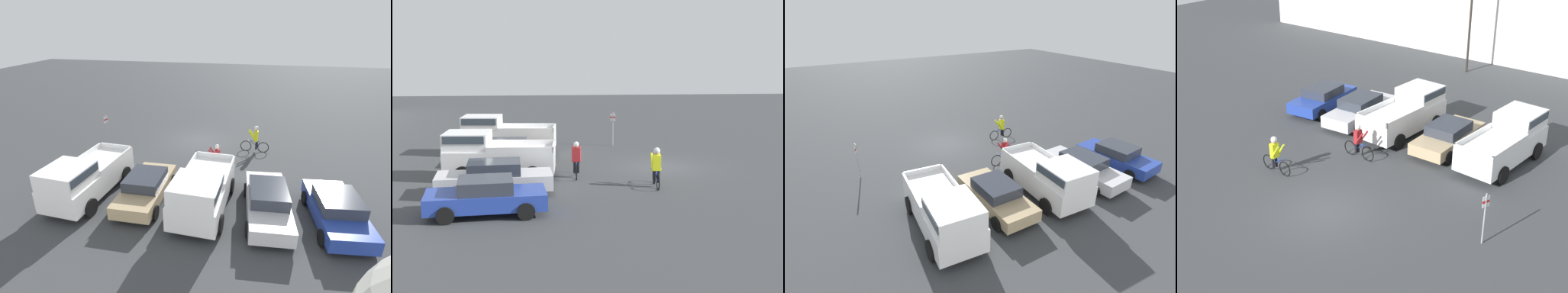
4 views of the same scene
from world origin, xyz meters
TOP-DOWN VIEW (x-y plane):
  - ground_plane at (0.00, 0.00)m, footprint 80.00×80.00m
  - sedan_0 at (-7.40, 8.09)m, footprint 2.35×4.54m
  - sedan_1 at (-4.60, 8.04)m, footprint 2.18×4.90m
  - pickup_truck_0 at (-1.78, 8.42)m, footprint 2.46×5.15m
  - sedan_2 at (1.00, 7.92)m, footprint 1.99×4.46m
  - pickup_truck_1 at (3.83, 8.39)m, footprint 2.49×5.29m
  - cyclist_0 at (-1.87, 4.48)m, footprint 1.83×0.47m
  - cyclist_1 at (-3.91, 1.08)m, footprint 1.82×0.47m
  - fire_lane_sign at (6.02, 1.82)m, footprint 0.14×0.29m
  - lamppost at (-4.17, 19.29)m, footprint 0.36×0.36m

SIDE VIEW (x-z plane):
  - ground_plane at x=0.00m, z-range 0.00..0.00m
  - sedan_2 at x=1.00m, z-range 0.01..1.35m
  - sedan_0 at x=-7.40m, z-range 0.01..1.37m
  - sedan_1 at x=-4.60m, z-range 0.00..1.40m
  - cyclist_0 at x=-1.87m, z-range -0.01..1.71m
  - cyclist_1 at x=-3.91m, z-range 0.03..1.81m
  - pickup_truck_0 at x=-1.78m, z-range 0.04..2.21m
  - pickup_truck_1 at x=3.83m, z-range 0.04..2.24m
  - fire_lane_sign at x=6.02m, z-range 0.22..2.31m
  - lamppost at x=-4.17m, z-range 0.60..8.31m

